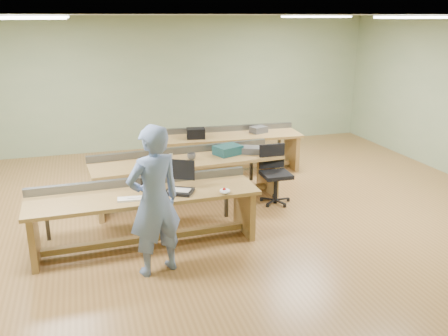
{
  "coord_description": "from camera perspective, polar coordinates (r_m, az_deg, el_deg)",
  "views": [
    {
      "loc": [
        -1.83,
        -6.86,
        2.99
      ],
      "look_at": [
        0.07,
        -0.6,
        0.88
      ],
      "focal_mm": 38.0,
      "sensor_mm": 36.0,
      "label": 1
    }
  ],
  "objects": [
    {
      "name": "workbench_back",
      "position": [
        9.4,
        0.38,
        2.88
      ],
      "size": [
        2.95,
        0.94,
        0.86
      ],
      "rotation": [
        0.0,
        0.0,
        -0.06
      ],
      "color": "olive",
      "rests_on": "floor"
    },
    {
      "name": "floor",
      "position": [
        7.7,
        -1.78,
        -4.99
      ],
      "size": [
        10.0,
        10.0,
        0.0
      ],
      "primitive_type": "plane",
      "color": "olive",
      "rests_on": "ground"
    },
    {
      "name": "trackball_mouse",
      "position": [
        6.26,
        0.11,
        -2.78
      ],
      "size": [
        0.17,
        0.19,
        0.07
      ],
      "primitive_type": "ellipsoid",
      "rotation": [
        0.0,
        0.0,
        0.25
      ],
      "color": "white",
      "rests_on": "workbench_front"
    },
    {
      "name": "ceiling",
      "position": [
        7.1,
        -2.02,
        17.93
      ],
      "size": [
        10.0,
        10.0,
        0.0
      ],
      "primitive_type": "plane",
      "color": "silver",
      "rests_on": "wall_back"
    },
    {
      "name": "keyboard",
      "position": [
        6.17,
        -10.68,
        -3.65
      ],
      "size": [
        0.45,
        0.18,
        0.03
      ],
      "primitive_type": "cube",
      "rotation": [
        0.0,
        0.0,
        -0.09
      ],
      "color": "beige",
      "rests_on": "workbench_front"
    },
    {
      "name": "wall_back",
      "position": [
        11.11,
        -7.35,
        10.02
      ],
      "size": [
        10.0,
        0.04,
        3.0
      ],
      "primitive_type": "cube",
      "color": "gray",
      "rests_on": "floor"
    },
    {
      "name": "person",
      "position": [
        5.61,
        -8.38,
        -3.97
      ],
      "size": [
        0.78,
        0.63,
        1.84
      ],
      "primitive_type": "imported",
      "rotation": [
        0.0,
        0.0,
        3.47
      ],
      "color": "#637AA2",
      "rests_on": "floor"
    },
    {
      "name": "parts_bin_teal",
      "position": [
        8.01,
        0.46,
        2.18
      ],
      "size": [
        0.52,
        0.46,
        0.15
      ],
      "primitive_type": "cube",
      "rotation": [
        0.0,
        0.0,
        0.37
      ],
      "color": "#12373C",
      "rests_on": "workbench_mid"
    },
    {
      "name": "workbench_front",
      "position": [
        6.45,
        -9.54,
        -4.52
      ],
      "size": [
        3.04,
        0.87,
        0.86
      ],
      "rotation": [
        0.0,
        0.0,
        0.02
      ],
      "color": "olive",
      "rests_on": "floor"
    },
    {
      "name": "tray_back",
      "position": [
        9.54,
        4.18,
        4.63
      ],
      "size": [
        0.37,
        0.32,
        0.13
      ],
      "primitive_type": "cube",
      "rotation": [
        0.0,
        0.0,
        0.33
      ],
      "color": "#3C3D3F",
      "rests_on": "workbench_back"
    },
    {
      "name": "parts_bin_grey",
      "position": [
        8.11,
        2.98,
        2.2
      ],
      "size": [
        0.47,
        0.39,
        0.11
      ],
      "primitive_type": "cube",
      "rotation": [
        0.0,
        0.0,
        -0.42
      ],
      "color": "#3C3D3F",
      "rests_on": "workbench_mid"
    },
    {
      "name": "laptop_base",
      "position": [
        6.31,
        -5.38,
        -2.83
      ],
      "size": [
        0.45,
        0.42,
        0.04
      ],
      "primitive_type": "cube",
      "rotation": [
        0.0,
        0.0,
        -0.5
      ],
      "color": "black",
      "rests_on": "workbench_front"
    },
    {
      "name": "drinks_can",
      "position": [
        7.72,
        -6.4,
        1.32
      ],
      "size": [
        0.08,
        0.08,
        0.11
      ],
      "primitive_type": "cylinder",
      "rotation": [
        0.0,
        0.0,
        -0.25
      ],
      "color": "silver",
      "rests_on": "workbench_mid"
    },
    {
      "name": "task_chair",
      "position": [
        7.92,
        6.12,
        -1.69
      ],
      "size": [
        0.53,
        0.53,
        0.96
      ],
      "rotation": [
        0.0,
        0.0,
        -0.02
      ],
      "color": "black",
      "rests_on": "floor"
    },
    {
      "name": "fluor_panels",
      "position": [
        7.1,
        -2.02,
        17.69
      ],
      "size": [
        6.2,
        3.5,
        0.03
      ],
      "color": "white",
      "rests_on": "ceiling"
    },
    {
      "name": "wall_front",
      "position": [
        3.71,
        14.53,
        -6.47
      ],
      "size": [
        10.0,
        0.04,
        3.0
      ],
      "primitive_type": "cube",
      "color": "gray",
      "rests_on": "floor"
    },
    {
      "name": "camera_bag",
      "position": [
        6.39,
        -8.54,
        -1.97
      ],
      "size": [
        0.32,
        0.27,
        0.19
      ],
      "primitive_type": "cube",
      "rotation": [
        0.0,
        0.0,
        0.43
      ],
      "color": "black",
      "rests_on": "workbench_front"
    },
    {
      "name": "storage_box_back",
      "position": [
        9.08,
        -3.41,
        4.19
      ],
      "size": [
        0.38,
        0.3,
        0.19
      ],
      "primitive_type": "cube",
      "rotation": [
        0.0,
        0.0,
        -0.16
      ],
      "color": "black",
      "rests_on": "workbench_back"
    },
    {
      "name": "laptop_screen",
      "position": [
        6.35,
        -5.09,
        -0.21
      ],
      "size": [
        0.32,
        0.18,
        0.28
      ],
      "primitive_type": "cube",
      "rotation": [
        0.0,
        0.0,
        -0.5
      ],
      "color": "black",
      "rests_on": "laptop_base"
    },
    {
      "name": "mug",
      "position": [
        7.73,
        -3.94,
        1.4
      ],
      "size": [
        0.16,
        0.16,
        0.11
      ],
      "primitive_type": "imported",
      "rotation": [
        0.0,
        0.0,
        0.17
      ],
      "color": "#3C3D3F",
      "rests_on": "workbench_mid"
    },
    {
      "name": "workbench_mid",
      "position": [
        7.86,
        -4.47,
        -0.18
      ],
      "size": [
        3.2,
        1.07,
        0.86
      ],
      "rotation": [
        0.0,
        0.0,
        0.07
      ],
      "color": "olive",
      "rests_on": "floor"
    }
  ]
}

